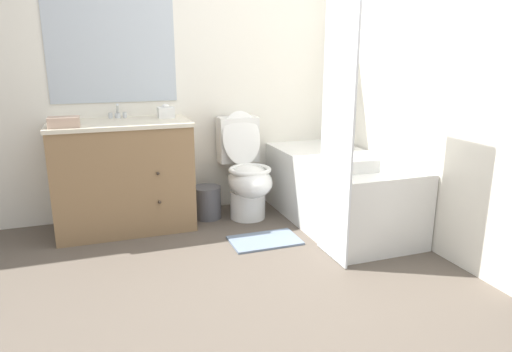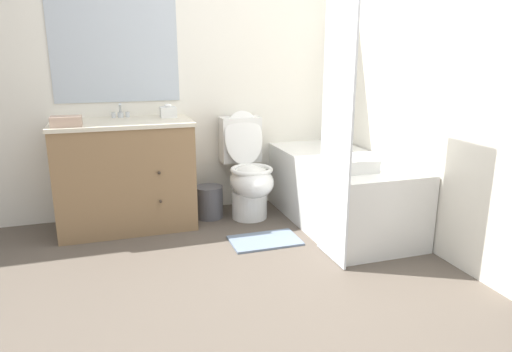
{
  "view_description": "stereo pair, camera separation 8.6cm",
  "coord_description": "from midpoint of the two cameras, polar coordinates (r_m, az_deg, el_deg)",
  "views": [
    {
      "loc": [
        -0.91,
        -2.2,
        1.36
      ],
      "look_at": [
        0.13,
        0.76,
        0.52
      ],
      "focal_mm": 32.0,
      "sensor_mm": 36.0,
      "label": 1
    },
    {
      "loc": [
        -0.83,
        -2.23,
        1.36
      ],
      "look_at": [
        0.13,
        0.76,
        0.52
      ],
      "focal_mm": 32.0,
      "sensor_mm": 36.0,
      "label": 2
    }
  ],
  "objects": [
    {
      "name": "ground_plane",
      "position": [
        2.74,
        1.83,
        -14.72
      ],
      "size": [
        14.0,
        14.0,
        0.0
      ],
      "primitive_type": "plane",
      "color": "brown"
    },
    {
      "name": "wall_back",
      "position": [
        4.03,
        -7.22,
        13.37
      ],
      "size": [
        8.0,
        0.06,
        2.5
      ],
      "color": "white",
      "rests_on": "ground_plane"
    },
    {
      "name": "wall_right",
      "position": [
        3.75,
        16.26,
        12.77
      ],
      "size": [
        0.05,
        2.69,
        2.5
      ],
      "color": "white",
      "rests_on": "ground_plane"
    },
    {
      "name": "vanity_cabinet",
      "position": [
        3.75,
        -16.86,
        0.15
      ],
      "size": [
        1.05,
        0.58,
        0.86
      ],
      "color": "olive",
      "rests_on": "ground_plane"
    },
    {
      "name": "sink_faucet",
      "position": [
        3.86,
        -17.53,
        7.42
      ],
      "size": [
        0.14,
        0.12,
        0.12
      ],
      "color": "silver",
      "rests_on": "vanity_cabinet"
    },
    {
      "name": "toilet",
      "position": [
        3.86,
        -1.9,
        0.34
      ],
      "size": [
        0.35,
        0.67,
        0.89
      ],
      "color": "white",
      "rests_on": "ground_plane"
    },
    {
      "name": "bathtub",
      "position": [
        3.79,
        9.51,
        -1.7
      ],
      "size": [
        0.7,
        1.48,
        0.56
      ],
      "color": "white",
      "rests_on": "ground_plane"
    },
    {
      "name": "shower_curtain",
      "position": [
        2.96,
        9.4,
        8.0
      ],
      "size": [
        0.01,
        0.4,
        2.01
      ],
      "color": "white",
      "rests_on": "ground_plane"
    },
    {
      "name": "wastebasket",
      "position": [
        3.91,
        -6.73,
        -3.29
      ],
      "size": [
        0.23,
        0.23,
        0.27
      ],
      "color": "#4C4C51",
      "rests_on": "ground_plane"
    },
    {
      "name": "tissue_box",
      "position": [
        3.79,
        -11.85,
        7.82
      ],
      "size": [
        0.13,
        0.13,
        0.11
      ],
      "color": "white",
      "rests_on": "vanity_cabinet"
    },
    {
      "name": "hand_towel_folded",
      "position": [
        3.51,
        -23.55,
        6.2
      ],
      "size": [
        0.21,
        0.14,
        0.07
      ],
      "color": "tan",
      "rests_on": "vanity_cabinet"
    },
    {
      "name": "bath_towel_folded",
      "position": [
        3.27,
        11.61,
        1.4
      ],
      "size": [
        0.28,
        0.19,
        0.09
      ],
      "color": "white",
      "rests_on": "bathtub"
    },
    {
      "name": "bath_mat",
      "position": [
        3.45,
        0.38,
        -8.06
      ],
      "size": [
        0.51,
        0.32,
        0.02
      ],
      "color": "slate",
      "rests_on": "ground_plane"
    }
  ]
}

